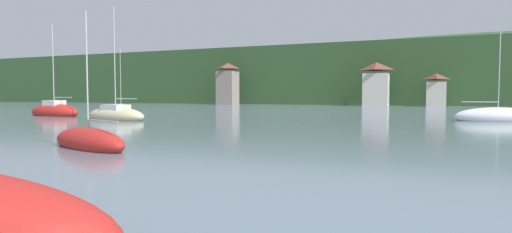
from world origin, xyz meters
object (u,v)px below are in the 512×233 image
object	(u,v)px
shore_building_central	(436,90)
mooring_buoy_far	(139,114)
sailboat_mid_4	(116,115)
sailboat_far_6	(121,109)
sailboat_mid_3	(89,142)
sailboat_far_5	(498,117)
shore_building_west	(228,84)
sailboat_far_0	(54,111)
shore_building_westcentral	(376,85)

from	to	relation	value
shore_building_central	mooring_buoy_far	xyz separation A→B (m)	(-34.53, -48.27, -3.22)
sailboat_mid_4	sailboat_far_6	world-z (taller)	sailboat_mid_4
sailboat_mid_3	sailboat_far_5	bearing A→B (deg)	-107.31
shore_building_west	sailboat_far_5	distance (m)	68.30
sailboat_far_0	mooring_buoy_far	size ratio (longest dim) A/B	19.70
sailboat_mid_3	sailboat_mid_4	distance (m)	20.68
sailboat_mid_4	mooring_buoy_far	xyz separation A→B (m)	(-5.62, 10.29, -0.44)
shore_building_west	shore_building_westcentral	size ratio (longest dim) A/B	1.10
mooring_buoy_far	sailboat_far_0	bearing A→B (deg)	-129.07
sailboat_far_6	sailboat_mid_4	bearing A→B (deg)	-8.10
shore_building_central	sailboat_far_6	world-z (taller)	sailboat_far_6
shore_building_central	sailboat_mid_3	xyz separation A→B (m)	(-16.05, -74.75, -2.94)
sailboat_far_6	mooring_buoy_far	distance (m)	9.71
shore_building_west	sailboat_far_0	distance (m)	55.32
sailboat_far_0	sailboat_mid_4	world-z (taller)	sailboat_mid_4
mooring_buoy_far	sailboat_mid_3	bearing A→B (deg)	-55.09
mooring_buoy_far	sailboat_far_5	bearing A→B (deg)	1.50
shore_building_west	sailboat_far_0	size ratio (longest dim) A/B	0.95
sailboat_mid_3	mooring_buoy_far	size ratio (longest dim) A/B	11.54
sailboat_mid_4	shore_building_west	bearing A→B (deg)	-63.94
sailboat_mid_3	sailboat_far_5	size ratio (longest dim) A/B	0.74
shore_building_west	shore_building_central	xyz separation A→B (m)	(46.05, 0.53, -1.66)
shore_building_central	sailboat_far_5	world-z (taller)	sailboat_far_5
shore_building_central	shore_building_west	bearing A→B (deg)	-179.35
sailboat_mid_3	mooring_buoy_far	world-z (taller)	sailboat_mid_3
sailboat_mid_3	sailboat_far_6	size ratio (longest dim) A/B	0.67
shore_building_west	sailboat_mid_3	xyz separation A→B (m)	(30.01, -74.23, -4.60)
shore_building_westcentral	sailboat_far_0	bearing A→B (deg)	-117.57
shore_building_westcentral	mooring_buoy_far	size ratio (longest dim) A/B	17.01
sailboat_far_5	sailboat_far_6	distance (m)	46.05
sailboat_far_5	sailboat_far_6	size ratio (longest dim) A/B	0.90
sailboat_mid_4	sailboat_far_5	size ratio (longest dim) A/B	1.30
shore_building_westcentral	sailboat_mid_4	bearing A→B (deg)	-106.61
mooring_buoy_far	sailboat_far_6	bearing A→B (deg)	142.79
sailboat_mid_3	sailboat_far_6	bearing A→B (deg)	-32.81
sailboat_far_6	shore_building_westcentral	bearing A→B (deg)	96.25
shore_building_central	sailboat_mid_4	bearing A→B (deg)	-116.28
shore_building_westcentral	sailboat_far_0	size ratio (longest dim) A/B	0.86
shore_building_west	mooring_buoy_far	size ratio (longest dim) A/B	18.69
shore_building_west	shore_building_central	bearing A→B (deg)	0.65
shore_building_west	sailboat_far_0	xyz separation A→B (m)	(5.76, -54.85, -4.38)
sailboat_mid_4	sailboat_far_5	xyz separation A→B (m)	(32.45, 11.28, -0.05)
shore_building_central	sailboat_mid_3	world-z (taller)	shore_building_central
shore_building_central	sailboat_mid_3	distance (m)	76.51
sailboat_far_5	mooring_buoy_far	xyz separation A→B (m)	(-38.07, -1.00, -0.39)
shore_building_westcentral	sailboat_far_6	world-z (taller)	shore_building_westcentral
sailboat_mid_4	sailboat_far_6	distance (m)	20.95
sailboat_far_0	shore_building_west	bearing A→B (deg)	-77.64
sailboat_far_0	shore_building_central	bearing A→B (deg)	-119.68
mooring_buoy_far	shore_building_westcentral	bearing A→B (deg)	64.40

